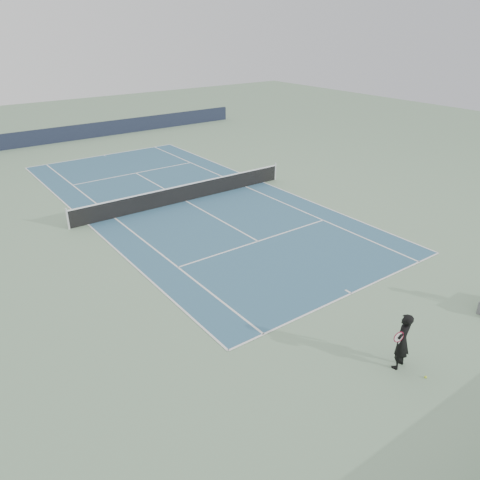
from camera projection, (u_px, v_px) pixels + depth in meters
ground at (186, 201)px, 25.66m from camera, size 80.00×80.00×0.00m
court_surface at (186, 201)px, 25.66m from camera, size 10.97×23.77×0.01m
tennis_net at (185, 192)px, 25.45m from camera, size 12.90×0.10×1.07m
windscreen_far at (75, 133)px, 38.43m from camera, size 30.00×0.25×1.20m
tennis_player at (402, 341)px, 13.08m from camera, size 0.82×0.60×1.76m
tennis_ball at (426, 377)px, 12.99m from camera, size 0.07×0.07×0.07m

